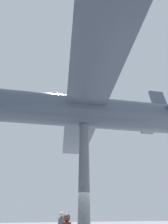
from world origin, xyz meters
TOP-DOWN VIEW (x-y plane):
  - support_pylon_central at (0.00, 0.00)m, footprint 0.55×0.55m
  - suspended_airplane at (0.04, 0.33)m, footprint 15.88×14.49m

SIDE VIEW (x-z plane):
  - support_pylon_central at x=0.00m, z-range 0.00..6.08m
  - suspended_airplane at x=0.04m, z-range 5.37..8.80m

